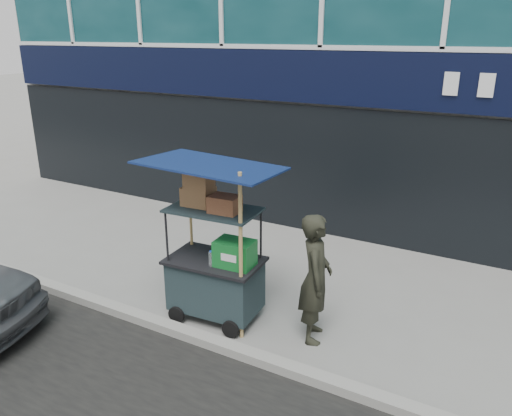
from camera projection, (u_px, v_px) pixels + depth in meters
The scene contains 4 objects.
ground at pixel (195, 330), 6.47m from camera, with size 80.00×80.00×0.00m, color slate.
curb at pixel (186, 333), 6.28m from camera, with size 80.00×0.18×0.12m, color gray.
vendor_cart at pixel (216, 265), 6.50m from camera, with size 1.71×1.27×2.21m.
vendor_man at pixel (315, 278), 6.05m from camera, with size 0.60×0.39×1.65m, color black.
Camera 1 is at (3.41, -4.48, 3.64)m, focal length 35.00 mm.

